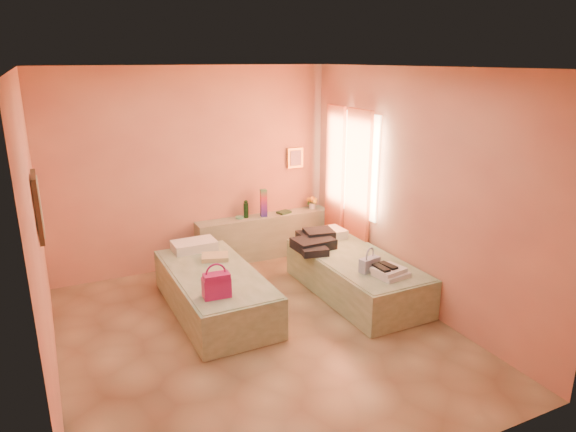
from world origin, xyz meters
The scene contains 16 objects.
ground centered at (0.00, 0.00, 0.00)m, with size 4.50×4.50×0.00m, color tan.
room_walls centered at (0.21, 0.57, 1.79)m, with size 4.02×4.51×2.81m.
headboard_ledge centered at (0.98, 2.10, 0.33)m, with size 2.05×0.30×0.65m, color #959F82.
bed_left centered at (-0.25, 0.75, 0.25)m, with size 0.90×2.00×0.50m, color #A7BC97.
bed_right centered at (1.50, 0.40, 0.25)m, with size 0.90×2.00×0.50m, color #A7BC97.
water_bottle centered at (0.70, 2.12, 0.77)m, with size 0.07×0.07×0.25m, color #14381A.
rainbow_box centered at (0.96, 2.08, 0.85)m, with size 0.09×0.09×0.41m, color #A91460.
small_dish centered at (0.60, 2.12, 0.67)m, with size 0.12×0.12×0.03m, color #539974.
green_book centered at (1.30, 2.08, 0.67)m, with size 0.19×0.14×0.03m, color #254629.
flower_vase centered at (1.80, 2.11, 0.77)m, with size 0.18×0.18×0.23m, color silver.
magenta_handbag centered at (-0.42, 0.11, 0.63)m, with size 0.28×0.16×0.27m, color #A91460.
khaki_garment centered at (-0.10, 1.12, 0.53)m, with size 0.32×0.26×0.06m, color tan.
clothes_pile centered at (1.22, 0.93, 0.58)m, with size 0.56×0.56×0.17m, color black.
blue_handbag centered at (1.40, -0.02, 0.58)m, with size 0.26×0.11×0.16m, color #385287.
towel_stack centered at (1.54, -0.25, 0.55)m, with size 0.35×0.30×0.10m, color silver.
sandal_pair centered at (1.48, -0.22, 0.61)m, with size 0.18×0.24×0.02m, color black.
Camera 1 is at (-1.88, -4.59, 2.88)m, focal length 32.00 mm.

